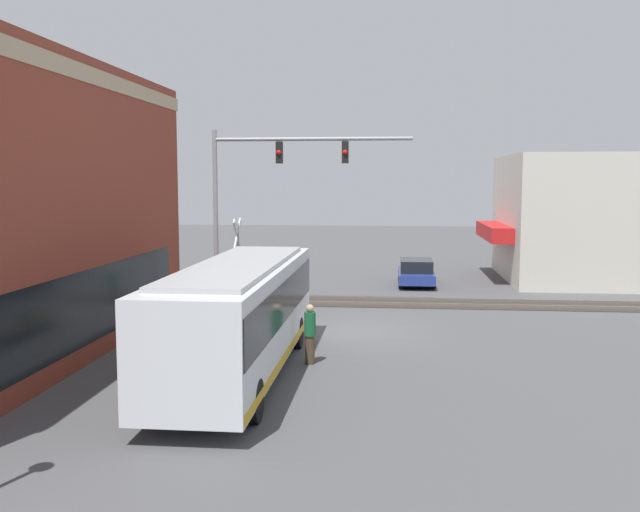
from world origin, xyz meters
name	(u,v)px	position (x,y,z in m)	size (l,w,h in m)	color
ground_plane	(353,331)	(0.00, 0.00, 0.00)	(120.00, 120.00, 0.00)	#4C4C4F
shop_building	(588,218)	(14.69, -11.93, 3.37)	(10.03, 10.11, 6.75)	beige
city_bus	(239,314)	(-6.24, 2.80, 1.75)	(11.20, 2.59, 3.16)	silver
traffic_signal_gantry	(269,179)	(4.34, 3.82, 5.48)	(0.42, 8.35, 7.51)	gray
crossing_signal	(238,254)	(4.29, 5.17, 2.30)	(1.41, 1.18, 3.81)	gray
rail_track_near	(361,302)	(6.00, 0.00, 0.03)	(2.60, 60.00, 0.15)	#332D28
parked_car_blue	(416,273)	(11.57, -2.60, 0.64)	(4.39, 1.82, 1.36)	navy
pedestrian_near_bus	(310,333)	(-4.80, 1.01, 0.91)	(0.34, 0.34, 1.78)	#473828
pedestrian_at_crossing	(252,290)	(3.74, 4.47, 0.85)	(0.34, 0.34, 1.68)	#473828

